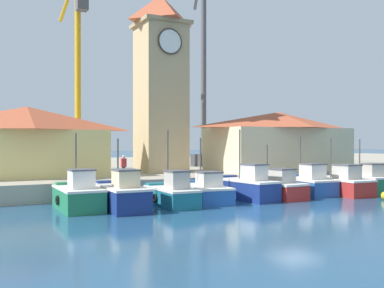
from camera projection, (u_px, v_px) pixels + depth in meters
The scene contains 17 objects.
ground_plane at pixel (295, 211), 23.77m from camera, with size 300.00×300.00×0.00m, color navy.
quay_wharf at pixel (122, 169), 49.41m from camera, with size 120.00×40.00×1.18m, color #A89E89.
fishing_boat_far_left at pixel (78, 196), 24.16m from camera, with size 2.15×4.33×4.16m.
fishing_boat_left_outer at pixel (121, 195), 24.25m from camera, with size 2.10×4.78×3.86m.
fishing_boat_left_inner at pixel (172, 194), 25.68m from camera, with size 1.92×4.30×4.37m.
fishing_boat_mid_left at pixel (204, 191), 27.37m from camera, with size 2.64×4.99×3.92m.
fishing_boat_center at pixel (246, 187), 28.52m from camera, with size 2.28×4.93×4.48m.
fishing_boat_mid_right at pixel (273, 187), 29.36m from camera, with size 2.35×4.90×3.48m.
fishing_boat_right_inner at pixel (306, 184), 31.16m from camera, with size 2.35×4.66×4.10m.
fishing_boat_right_outer at pixel (338, 184), 31.29m from camera, with size 2.31×5.30×3.93m.
fishing_boat_far_right at pixel (365, 181), 32.97m from camera, with size 2.53×4.72×3.86m.
clock_tower at pixel (161, 80), 36.86m from camera, with size 4.04×4.04×16.16m.
warehouse_left at pixel (27, 141), 31.63m from camera, with size 10.97×5.65×4.97m.
warehouse_right at pixel (278, 140), 39.43m from camera, with size 12.26×6.55×5.09m.
port_crane_near at pixel (78, 95), 41.64m from camera, with size 2.00×7.66×18.49m.
port_crane_far at pixel (203, 83), 45.72m from camera, with size 3.78×8.73×21.45m.
dock_worker_near_tower at pixel (124, 167), 29.33m from camera, with size 0.34×0.22×1.62m.
Camera 1 is at (-15.70, -18.63, 3.71)m, focal length 42.00 mm.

